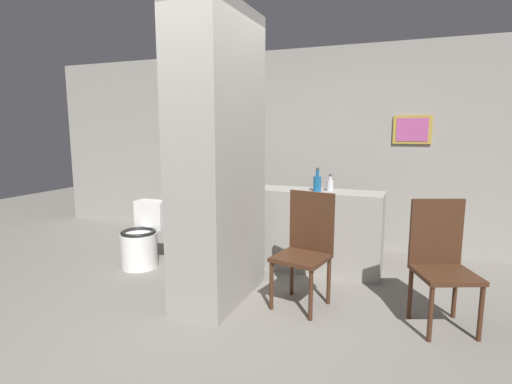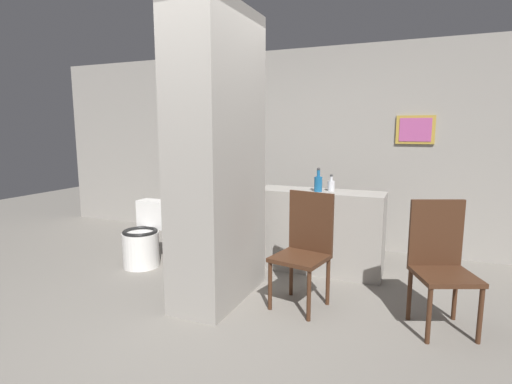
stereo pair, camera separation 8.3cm
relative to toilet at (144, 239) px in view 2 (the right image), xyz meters
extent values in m
plane|color=slate|center=(1.30, -0.98, -0.30)|extent=(14.00, 14.00, 0.00)
cube|color=gray|center=(1.30, 1.65, 1.00)|extent=(8.00, 0.06, 2.60)
cube|color=#B79338|center=(-0.30, 1.61, 1.40)|extent=(0.36, 0.02, 0.48)
cube|color=#E0CC4C|center=(-0.30, 1.59, 1.40)|extent=(0.30, 0.01, 0.39)
cube|color=#B79338|center=(2.80, 1.61, 1.25)|extent=(0.44, 0.02, 0.34)
cube|color=#B24C8C|center=(2.80, 1.59, 1.25)|extent=(0.36, 0.01, 0.28)
cube|color=gray|center=(1.22, -0.45, 1.00)|extent=(0.49, 1.06, 2.60)
cylinder|color=#593319|center=(0.97, -0.66, 1.25)|extent=(0.03, 0.40, 0.40)
cylinder|color=red|center=(0.95, -0.66, 1.25)|extent=(0.01, 0.07, 0.07)
cube|color=gray|center=(1.90, 0.61, 0.15)|extent=(1.38, 0.44, 0.90)
cylinder|color=white|center=(0.00, -0.07, -0.11)|extent=(0.41, 0.41, 0.40)
torus|color=black|center=(0.00, -0.07, 0.10)|extent=(0.39, 0.39, 0.04)
cube|color=white|center=(0.00, 0.20, 0.26)|extent=(0.37, 0.20, 0.33)
cylinder|color=#422616|center=(1.76, -0.52, -0.09)|extent=(0.04, 0.04, 0.43)
cylinder|color=#422616|center=(2.12, -0.60, -0.09)|extent=(0.04, 0.04, 0.43)
cylinder|color=#422616|center=(1.83, -0.16, -0.09)|extent=(0.04, 0.04, 0.43)
cylinder|color=#422616|center=(2.20, -0.23, -0.09)|extent=(0.04, 0.04, 0.43)
cube|color=#422616|center=(1.98, -0.38, 0.15)|extent=(0.50, 0.50, 0.04)
cube|color=#422616|center=(2.02, -0.18, 0.43)|extent=(0.43, 0.11, 0.54)
cylinder|color=#422616|center=(3.02, -0.60, -0.09)|extent=(0.04, 0.04, 0.43)
cylinder|color=#422616|center=(3.37, -0.45, -0.09)|extent=(0.04, 0.04, 0.43)
cylinder|color=#422616|center=(2.88, -0.25, -0.09)|extent=(0.04, 0.04, 0.43)
cylinder|color=#422616|center=(3.22, -0.10, -0.09)|extent=(0.04, 0.04, 0.43)
cube|color=#422616|center=(3.12, -0.35, 0.15)|extent=(0.56, 0.56, 0.04)
cube|color=#422616|center=(3.05, -0.17, 0.43)|extent=(0.41, 0.19, 0.54)
torus|color=black|center=(0.24, 0.70, 0.00)|extent=(0.60, 0.04, 0.60)
torus|color=black|center=(1.29, 0.70, 0.00)|extent=(0.60, 0.04, 0.60)
cylinder|color=maroon|center=(0.77, 0.70, 0.15)|extent=(0.96, 0.04, 0.04)
cylinder|color=maroon|center=(0.51, 0.70, 0.15)|extent=(0.03, 0.03, 0.31)
cylinder|color=maroon|center=(1.24, 0.70, 0.15)|extent=(0.03, 0.03, 0.28)
cube|color=black|center=(0.51, 0.70, 0.33)|extent=(0.16, 0.06, 0.04)
cylinder|color=#262626|center=(1.24, 0.70, 0.29)|extent=(0.03, 0.42, 0.03)
cylinder|color=#19598C|center=(1.89, 0.55, 0.67)|extent=(0.09, 0.09, 0.16)
cylinder|color=#19598C|center=(1.89, 0.55, 0.79)|extent=(0.03, 0.03, 0.07)
sphere|color=#333333|center=(1.89, 0.55, 0.83)|extent=(0.04, 0.04, 0.04)
cylinder|color=silver|center=(2.01, 0.64, 0.65)|extent=(0.07, 0.07, 0.11)
cylinder|color=silver|center=(2.01, 0.64, 0.73)|extent=(0.03, 0.03, 0.05)
sphere|color=#333333|center=(2.01, 0.64, 0.76)|extent=(0.03, 0.03, 0.03)
camera|label=1|loc=(2.85, -3.63, 1.26)|focal=28.00mm
camera|label=2|loc=(2.93, -3.60, 1.26)|focal=28.00mm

